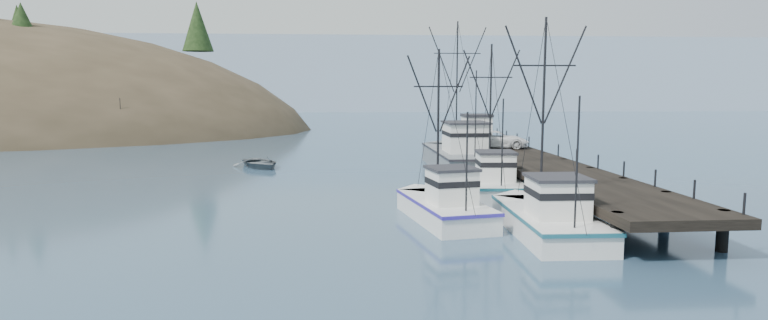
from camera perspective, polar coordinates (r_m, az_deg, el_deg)
ground at (r=31.28m, az=-1.57°, el=-7.38°), size 400.00×400.00×0.00m
pier at (r=49.19m, az=13.91°, el=-0.29°), size 6.00×44.00×2.00m
distant_ridge at (r=200.74m, az=-1.27°, el=4.81°), size 360.00×40.00×26.00m
distant_ridge_far at (r=218.80m, az=-14.74°, el=4.76°), size 180.00×25.00×18.00m
moored_sailboats at (r=94.43m, az=-24.02°, el=1.90°), size 22.09×16.52×6.35m
trawler_near at (r=33.23m, az=15.19°, el=-5.31°), size 4.12×11.68×11.79m
trawler_mid at (r=35.32m, az=5.60°, el=-4.38°), size 4.85×10.32×10.30m
trawler_far at (r=44.14m, az=10.17°, el=-2.16°), size 4.28×10.91×11.18m
work_vessel at (r=57.37m, az=7.21°, el=0.42°), size 5.25×17.33×14.31m
pier_shed at (r=65.96m, az=8.80°, el=3.16°), size 3.00×3.20×2.80m
pickup_truck at (r=57.29m, az=10.71°, el=1.93°), size 6.24×3.71×1.63m
motorboat at (r=58.99m, az=-11.70°, el=-0.70°), size 6.44×7.13×1.21m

